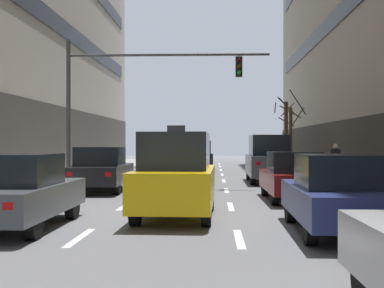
% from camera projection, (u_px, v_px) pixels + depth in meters
% --- Properties ---
extents(ground_plane, '(120.00, 120.00, 0.00)m').
position_uv_depth(ground_plane, '(172.00, 216.00, 12.97)').
color(ground_plane, slate).
extents(lane_stripe_l1_s3, '(0.16, 2.00, 0.01)m').
position_uv_depth(lane_stripe_l1_s3, '(80.00, 237.00, 10.04)').
color(lane_stripe_l1_s3, silver).
rests_on(lane_stripe_l1_s3, ground).
extents(lane_stripe_l1_s4, '(0.16, 2.00, 0.01)m').
position_uv_depth(lane_stripe_l1_s4, '(124.00, 206.00, 15.04)').
color(lane_stripe_l1_s4, silver).
rests_on(lane_stripe_l1_s4, ground).
extents(lane_stripe_l1_s5, '(0.16, 2.00, 0.01)m').
position_uv_depth(lane_stripe_l1_s5, '(147.00, 190.00, 20.03)').
color(lane_stripe_l1_s5, silver).
rests_on(lane_stripe_l1_s5, ground).
extents(lane_stripe_l1_s6, '(0.16, 2.00, 0.01)m').
position_uv_depth(lane_stripe_l1_s6, '(160.00, 181.00, 25.03)').
color(lane_stripe_l1_s6, silver).
rests_on(lane_stripe_l1_s6, ground).
extents(lane_stripe_l1_s7, '(0.16, 2.00, 0.01)m').
position_uv_depth(lane_stripe_l1_s7, '(169.00, 174.00, 30.02)').
color(lane_stripe_l1_s7, silver).
rests_on(lane_stripe_l1_s7, ground).
extents(lane_stripe_l1_s8, '(0.16, 2.00, 0.01)m').
position_uv_depth(lane_stripe_l1_s8, '(175.00, 170.00, 35.02)').
color(lane_stripe_l1_s8, silver).
rests_on(lane_stripe_l1_s8, ground).
extents(lane_stripe_l1_s9, '(0.16, 2.00, 0.01)m').
position_uv_depth(lane_stripe_l1_s9, '(180.00, 166.00, 40.01)').
color(lane_stripe_l1_s9, silver).
rests_on(lane_stripe_l1_s9, ground).
extents(lane_stripe_l1_s10, '(0.16, 2.00, 0.01)m').
position_uv_depth(lane_stripe_l1_s10, '(184.00, 164.00, 45.01)').
color(lane_stripe_l1_s10, silver).
rests_on(lane_stripe_l1_s10, ground).
extents(lane_stripe_l2_s3, '(0.16, 2.00, 0.01)m').
position_uv_depth(lane_stripe_l2_s3, '(239.00, 239.00, 9.91)').
color(lane_stripe_l2_s3, silver).
rests_on(lane_stripe_l2_s3, ground).
extents(lane_stripe_l2_s4, '(0.16, 2.00, 0.01)m').
position_uv_depth(lane_stripe_l2_s4, '(231.00, 206.00, 14.91)').
color(lane_stripe_l2_s4, silver).
rests_on(lane_stripe_l2_s4, ground).
extents(lane_stripe_l2_s5, '(0.16, 2.00, 0.01)m').
position_uv_depth(lane_stripe_l2_s5, '(226.00, 190.00, 19.90)').
color(lane_stripe_l2_s5, silver).
rests_on(lane_stripe_l2_s5, ground).
extents(lane_stripe_l2_s6, '(0.16, 2.00, 0.01)m').
position_uv_depth(lane_stripe_l2_s6, '(224.00, 181.00, 24.90)').
color(lane_stripe_l2_s6, silver).
rests_on(lane_stripe_l2_s6, ground).
extents(lane_stripe_l2_s7, '(0.16, 2.00, 0.01)m').
position_uv_depth(lane_stripe_l2_s7, '(222.00, 174.00, 29.89)').
color(lane_stripe_l2_s7, silver).
rests_on(lane_stripe_l2_s7, ground).
extents(lane_stripe_l2_s8, '(0.16, 2.00, 0.01)m').
position_uv_depth(lane_stripe_l2_s8, '(221.00, 170.00, 34.89)').
color(lane_stripe_l2_s8, silver).
rests_on(lane_stripe_l2_s8, ground).
extents(lane_stripe_l2_s9, '(0.16, 2.00, 0.01)m').
position_uv_depth(lane_stripe_l2_s9, '(220.00, 167.00, 39.88)').
color(lane_stripe_l2_s9, silver).
rests_on(lane_stripe_l2_s9, ground).
extents(lane_stripe_l2_s10, '(0.16, 2.00, 0.01)m').
position_uv_depth(lane_stripe_l2_s10, '(219.00, 164.00, 44.88)').
color(lane_stripe_l2_s10, silver).
rests_on(lane_stripe_l2_s10, ground).
extents(car_driving_0, '(1.92, 4.21, 2.00)m').
position_uv_depth(car_driving_0, '(199.00, 156.00, 34.46)').
color(car_driving_0, black).
rests_on(car_driving_0, ground).
extents(car_driving_1, '(2.03, 4.60, 1.71)m').
position_uv_depth(car_driving_1, '(101.00, 169.00, 19.64)').
color(car_driving_1, black).
rests_on(car_driving_1, ground).
extents(taxi_driving_2, '(1.92, 4.41, 2.30)m').
position_uv_depth(taxi_driving_2, '(176.00, 175.00, 12.76)').
color(taxi_driving_2, black).
rests_on(taxi_driving_2, ground).
extents(taxi_driving_3, '(1.78, 4.17, 2.18)m').
position_uv_depth(taxi_driving_3, '(189.00, 161.00, 24.38)').
color(taxi_driving_3, black).
rests_on(taxi_driving_3, ground).
extents(car_driving_4, '(1.83, 4.34, 1.62)m').
position_uv_depth(car_driving_4, '(19.00, 192.00, 11.11)').
color(car_driving_4, black).
rests_on(car_driving_4, ground).
extents(car_driving_5, '(2.13, 4.64, 1.71)m').
position_uv_depth(car_driving_5, '(165.00, 155.00, 42.84)').
color(car_driving_5, black).
rests_on(car_driving_5, ground).
extents(car_parked_1, '(1.88, 4.37, 1.63)m').
position_uv_depth(car_parked_1, '(338.00, 194.00, 10.52)').
color(car_parked_1, black).
rests_on(car_parked_1, ground).
extents(car_parked_2, '(1.81, 4.23, 1.58)m').
position_uv_depth(car_parked_2, '(293.00, 176.00, 16.47)').
color(car_parked_2, black).
rests_on(car_parked_2, ground).
extents(car_parked_3, '(1.94, 4.60, 2.22)m').
position_uv_depth(car_parked_3, '(269.00, 159.00, 23.87)').
color(car_parked_3, black).
rests_on(car_parked_3, ground).
extents(traffic_signal_0, '(8.56, 0.35, 6.09)m').
position_uv_depth(traffic_signal_0, '(130.00, 86.00, 21.52)').
color(traffic_signal_0, '#4C4C51').
rests_on(traffic_signal_0, sidewalk_left).
extents(street_tree_0, '(1.54, 1.57, 4.85)m').
position_uv_depth(street_tree_0, '(286.00, 132.00, 35.50)').
color(street_tree_0, '#4C3823').
rests_on(street_tree_0, sidewalk_right).
extents(street_tree_2, '(1.80, 1.85, 5.12)m').
position_uv_depth(street_tree_2, '(291.00, 135.00, 33.36)').
color(street_tree_2, '#4C3823').
rests_on(street_tree_2, sidewalk_right).
extents(pedestrian_0, '(0.36, 0.45, 1.68)m').
position_uv_depth(pedestrian_0, '(336.00, 160.00, 22.06)').
color(pedestrian_0, black).
rests_on(pedestrian_0, sidewalk_right).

